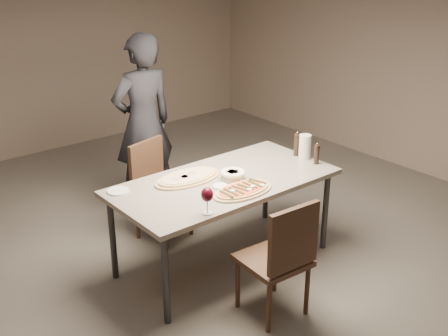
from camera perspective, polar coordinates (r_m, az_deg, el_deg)
room at (r=4.22m, az=-0.00°, el=6.93°), size 7.00×7.00×7.00m
dining_table at (r=4.46m, az=-0.00°, el=-1.87°), size 1.80×0.90×0.75m
zucchini_pizza at (r=4.22m, az=1.94°, el=-2.25°), size 0.52×0.29×0.05m
ham_pizza at (r=4.45m, az=-3.71°, el=-0.97°), size 0.59×0.33×0.04m
bread_basket at (r=4.43m, az=0.90°, el=-0.63°), size 0.20×0.20×0.07m
oil_dish at (r=4.30m, az=-0.39°, el=-1.86°), size 0.12×0.12×0.01m
pepper_mill_left at (r=4.78m, az=9.41°, el=1.42°), size 0.05×0.05×0.19m
pepper_mill_right at (r=4.93m, az=7.41°, el=2.41°), size 0.06×0.06×0.22m
carafe at (r=4.87m, az=8.22°, el=2.14°), size 0.10×0.10×0.21m
wine_glass at (r=3.85m, az=-1.72°, el=-2.82°), size 0.09×0.09×0.20m
side_plate at (r=4.30m, az=-10.70°, el=-2.31°), size 0.17×0.17×0.01m
chair_near at (r=3.91m, az=5.87°, el=-8.72°), size 0.46×0.46×0.91m
chair_far at (r=5.02m, az=-6.91°, el=-1.66°), size 0.51×0.51×0.88m
diner at (r=5.45m, az=-8.21°, el=4.46°), size 0.65×0.43×1.74m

